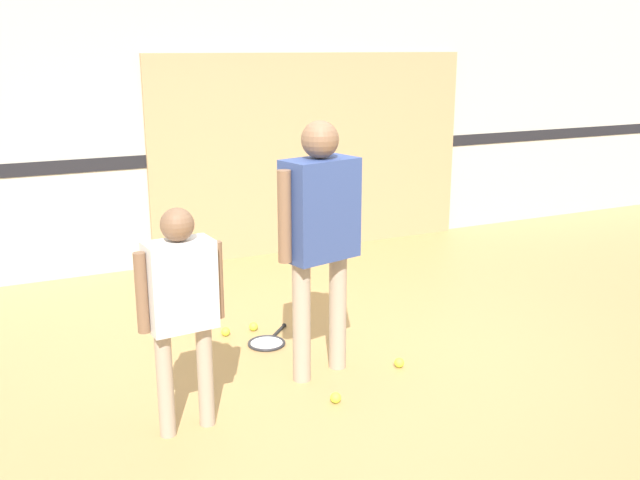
% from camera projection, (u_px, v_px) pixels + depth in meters
% --- Properties ---
extents(ground_plane, '(16.00, 16.00, 0.00)m').
position_uv_depth(ground_plane, '(353.00, 374.00, 4.61)').
color(ground_plane, tan).
extents(wall_back, '(16.00, 0.07, 3.20)m').
position_uv_depth(wall_back, '(211.00, 96.00, 6.71)').
color(wall_back, beige).
rests_on(wall_back, ground_plane).
extents(wall_panel, '(3.40, 0.05, 1.99)m').
position_uv_depth(wall_panel, '(314.00, 153.00, 7.26)').
color(wall_panel, tan).
rests_on(wall_panel, ground_plane).
extents(person_instructor, '(0.60, 0.35, 1.63)m').
position_uv_depth(person_instructor, '(320.00, 222.00, 4.36)').
color(person_instructor, tan).
rests_on(person_instructor, ground_plane).
extents(person_student_left, '(0.48, 0.22, 1.26)m').
position_uv_depth(person_student_left, '(181.00, 297.00, 3.74)').
color(person_student_left, tan).
rests_on(person_student_left, ground_plane).
extents(racket_spare_on_floor, '(0.45, 0.46, 0.03)m').
position_uv_depth(racket_spare_on_floor, '(268.00, 342.00, 5.08)').
color(racket_spare_on_floor, '#28282D').
rests_on(racket_spare_on_floor, ground_plane).
extents(tennis_ball_near_instructor, '(0.07, 0.07, 0.07)m').
position_uv_depth(tennis_ball_near_instructor, '(336.00, 398.00, 4.23)').
color(tennis_ball_near_instructor, '#CCE038').
rests_on(tennis_ball_near_instructor, ground_plane).
extents(tennis_ball_by_spare_racket, '(0.07, 0.07, 0.07)m').
position_uv_depth(tennis_ball_by_spare_racket, '(226.00, 332.00, 5.21)').
color(tennis_ball_by_spare_racket, '#CCE038').
rests_on(tennis_ball_by_spare_racket, ground_plane).
extents(tennis_ball_stray_left, '(0.07, 0.07, 0.07)m').
position_uv_depth(tennis_ball_stray_left, '(253.00, 326.00, 5.31)').
color(tennis_ball_stray_left, '#CCE038').
rests_on(tennis_ball_stray_left, ground_plane).
extents(tennis_ball_stray_right, '(0.07, 0.07, 0.07)m').
position_uv_depth(tennis_ball_stray_right, '(399.00, 363.00, 4.70)').
color(tennis_ball_stray_right, '#CCE038').
rests_on(tennis_ball_stray_right, ground_plane).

